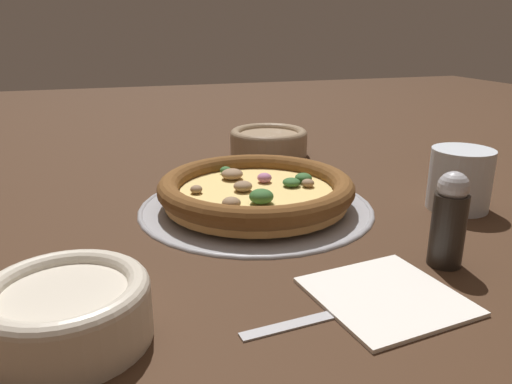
% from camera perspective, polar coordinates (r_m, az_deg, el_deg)
% --- Properties ---
extents(ground_plane, '(3.00, 3.00, 0.00)m').
position_cam_1_polar(ground_plane, '(0.69, 0.00, -1.87)').
color(ground_plane, '#3D2616').
extents(pizza_tray, '(0.32, 0.32, 0.01)m').
position_cam_1_polar(pizza_tray, '(0.69, 0.00, -1.57)').
color(pizza_tray, '#9E9EA3').
rests_on(pizza_tray, ground_plane).
extents(pizza, '(0.27, 0.27, 0.04)m').
position_cam_1_polar(pizza, '(0.68, 0.00, 0.26)').
color(pizza, tan).
rests_on(pizza, pizza_tray).
extents(bowl_near, '(0.15, 0.15, 0.05)m').
position_cam_1_polar(bowl_near, '(0.97, 1.46, 5.83)').
color(bowl_near, '#9E8466').
rests_on(bowl_near, ground_plane).
extents(bowl_far, '(0.13, 0.13, 0.05)m').
position_cam_1_polar(bowl_far, '(0.43, -20.85, -12.40)').
color(bowl_far, beige).
rests_on(bowl_far, ground_plane).
extents(drinking_cup, '(0.08, 0.08, 0.08)m').
position_cam_1_polar(drinking_cup, '(0.73, 22.28, 1.37)').
color(drinking_cup, silver).
rests_on(drinking_cup, ground_plane).
extents(napkin, '(0.14, 0.14, 0.01)m').
position_cam_1_polar(napkin, '(0.49, 14.62, -11.24)').
color(napkin, white).
rests_on(napkin, ground_plane).
extents(fork, '(0.03, 0.17, 0.00)m').
position_cam_1_polar(fork, '(0.46, 9.68, -13.34)').
color(fork, '#B7B7BC').
rests_on(fork, ground_plane).
extents(pepper_shaker, '(0.04, 0.04, 0.10)m').
position_cam_1_polar(pepper_shaker, '(0.55, 21.21, -2.95)').
color(pepper_shaker, black).
rests_on(pepper_shaker, ground_plane).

